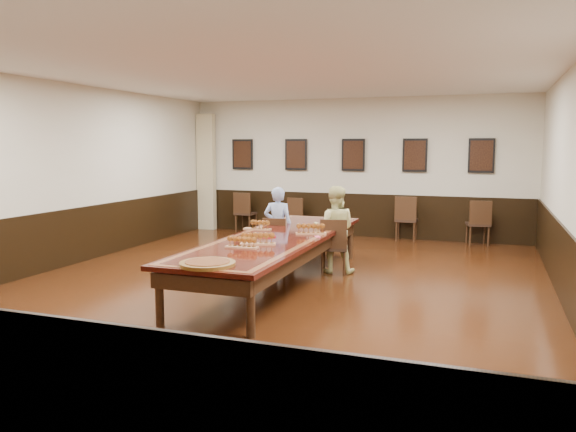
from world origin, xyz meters
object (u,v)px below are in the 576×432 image
at_px(spare_chair_c, 406,218).
at_px(carved_platter, 207,264).
at_px(spare_chair_a, 246,212).
at_px(conference_table, 277,245).
at_px(chair_woman, 334,246).
at_px(spare_chair_d, 478,223).
at_px(spare_chair_b, 299,216).
at_px(person_woman, 335,229).
at_px(person_man, 278,226).
at_px(chair_man, 277,242).

relative_size(spare_chair_c, carved_platter, 1.25).
distance_m(spare_chair_a, conference_table, 5.47).
bearing_deg(conference_table, chair_woman, 59.47).
bearing_deg(spare_chair_c, spare_chair_d, 176.42).
bearing_deg(spare_chair_b, spare_chair_c, -169.40).
bearing_deg(chair_woman, spare_chair_d, -132.53).
xyz_separation_m(spare_chair_d, conference_table, (-2.79, -4.69, 0.13)).
distance_m(spare_chair_a, spare_chair_c, 3.93).
relative_size(spare_chair_b, conference_table, 0.18).
height_order(chair_woman, spare_chair_a, spare_chair_a).
bearing_deg(spare_chair_a, spare_chair_b, -178.78).
height_order(spare_chair_b, spare_chair_d, spare_chair_d).
xyz_separation_m(person_woman, conference_table, (-0.59, -1.14, -0.11)).
bearing_deg(conference_table, person_man, 110.10).
height_order(spare_chair_b, conference_table, spare_chair_b).
relative_size(spare_chair_a, spare_chair_c, 0.97).
distance_m(chair_woman, person_woman, 0.28).
bearing_deg(chair_man, person_man, -90.00).
distance_m(spare_chair_a, spare_chair_b, 1.40).
height_order(spare_chair_a, spare_chair_b, spare_chair_a).
relative_size(person_woman, conference_table, 0.29).
bearing_deg(chair_woman, person_man, -26.16).
bearing_deg(chair_woman, spare_chair_a, -60.55).
relative_size(spare_chair_d, person_man, 0.69).
bearing_deg(spare_chair_a, chair_woman, 133.91).
bearing_deg(spare_chair_b, person_man, 112.98).
distance_m(chair_woman, conference_table, 1.22).
distance_m(spare_chair_c, carved_platter, 7.09).
bearing_deg(carved_platter, spare_chair_a, 110.77).
bearing_deg(person_woman, spare_chair_d, -133.45).
height_order(spare_chair_a, conference_table, spare_chair_a).
bearing_deg(chair_woman, spare_chair_b, -74.94).
height_order(spare_chair_d, person_woman, person_woman).
bearing_deg(person_woman, spare_chair_a, -59.98).
relative_size(spare_chair_d, carved_platter, 1.21).
bearing_deg(person_man, conference_table, 103.36).
bearing_deg(person_woman, person_man, -21.53).
relative_size(spare_chair_b, person_woman, 0.62).
relative_size(chair_woman, person_man, 0.66).
relative_size(spare_chair_a, spare_chair_d, 1.00).
bearing_deg(spare_chair_a, spare_chair_d, -178.19).
bearing_deg(carved_platter, chair_woman, 79.43).
distance_m(chair_man, chair_woman, 1.11).
xyz_separation_m(spare_chair_a, carved_platter, (2.66, -7.00, 0.29)).
distance_m(chair_woman, spare_chair_b, 4.14).
relative_size(chair_man, conference_table, 0.18).
bearing_deg(spare_chair_b, chair_man, 112.83).
height_order(chair_woman, person_man, person_man).
xyz_separation_m(chair_woman, spare_chair_d, (2.18, 3.65, 0.02)).
height_order(spare_chair_c, conference_table, spare_chair_c).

